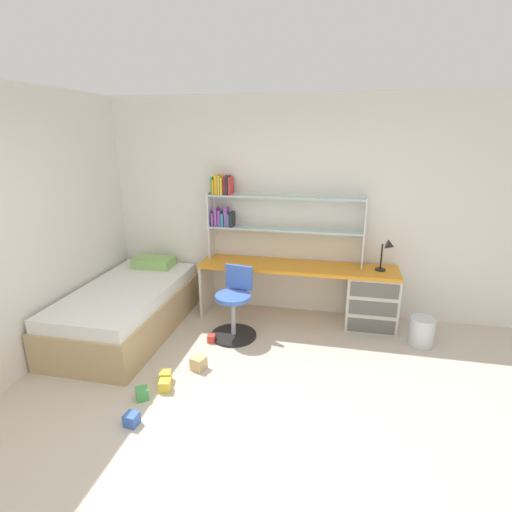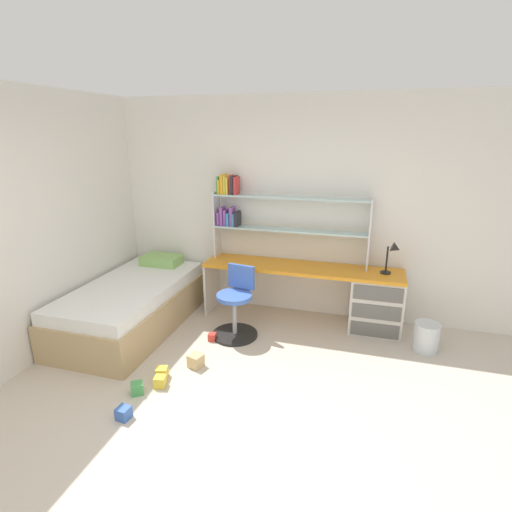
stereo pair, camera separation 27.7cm
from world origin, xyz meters
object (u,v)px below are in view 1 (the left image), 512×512
Objects in this scene: desk at (350,293)px; desk_lamp at (388,250)px; toy_block_natural_1 at (199,363)px; toy_block_yellow_5 at (165,377)px; toy_block_red_2 at (211,338)px; waste_bin at (422,331)px; toy_block_yellow_0 at (165,385)px; swivel_chair at (234,310)px; bookshelf_hutch at (261,211)px; toy_block_green_4 at (142,394)px; toy_block_blue_3 at (132,419)px; bed_platform at (128,309)px.

desk is 6.19× the size of desk_lamp.
toy_block_natural_1 is 0.35m from toy_block_yellow_5.
waste_bin is at bearing 10.58° from toy_block_red_2.
toy_block_yellow_0 is 1.23× the size of toy_block_red_2.
desk is at bearing 24.09° from swivel_chair.
bookshelf_hutch reaches higher than toy_block_green_4.
toy_block_yellow_0 is 0.79× the size of toy_block_natural_1.
toy_block_yellow_5 reaches higher than toy_block_red_2.
desk is 2.38m from toy_block_yellow_0.
desk_lamp reaches higher than toy_block_yellow_5.
toy_block_green_4 is (-0.50, -1.27, -0.27)m from swivel_chair.
toy_block_blue_3 is (-2.48, -1.81, -0.11)m from waste_bin.
swivel_chair reaches higher than toy_block_natural_1.
toy_block_yellow_0 reaches higher than toy_block_red_2.
swivel_chair reaches higher than desk.
swivel_chair is at bearing -155.91° from desk.
waste_bin is at bearing 30.30° from toy_block_green_4.
toy_block_yellow_5 is (-0.05, 0.13, 0.00)m from toy_block_yellow_0.
bed_platform reaches higher than waste_bin.
desk_lamp is at bearing 22.39° from toy_block_red_2.
desk_lamp is 2.42m from toy_block_natural_1.
toy_block_yellow_0 is at bearing -107.52° from swivel_chair.
toy_block_yellow_0 is (0.89, -0.98, -0.23)m from bed_platform.
toy_block_yellow_0 is (-0.35, -1.12, -0.27)m from swivel_chair.
desk_lamp is 0.48× the size of swivel_chair.
swivel_chair reaches higher than toy_block_green_4.
bookshelf_hutch is 0.96× the size of bed_platform.
bed_platform is at bearing 119.48° from toy_block_blue_3.
swivel_chair is (-1.66, -0.57, -0.64)m from desk_lamp.
bookshelf_hutch reaches higher than desk.
toy_block_green_4 is at bearing -108.85° from toy_block_yellow_5.
toy_block_natural_1 reaches higher than toy_block_green_4.
desk is 2.95× the size of swivel_chair.
bookshelf_hutch is at bearing 31.47° from bed_platform.
swivel_chair is 1.25m from bed_platform.
toy_block_red_2 is (-1.50, -0.78, -0.36)m from desk.
bookshelf_hutch is 14.83× the size of toy_block_natural_1.
bed_platform is (-2.90, -0.72, -0.68)m from desk_lamp.
toy_block_yellow_0 is at bearing -140.00° from desk_lamp.
swivel_chair is at bearing 76.78° from toy_block_natural_1.
bed_platform is 19.12× the size of toy_block_yellow_5.
toy_block_natural_1 is at bearing 73.51° from toy_block_blue_3.
bed_platform is (-1.40, -0.86, -1.04)m from bookshelf_hutch.
bed_platform reaches higher than toy_block_yellow_0.
bed_platform reaches higher than toy_block_green_4.
toy_block_yellow_0 is at bearing -47.72° from bed_platform.
toy_block_red_2 is at bearing 81.38° from toy_block_yellow_0.
toy_block_green_4 is at bearing 103.15° from toy_block_blue_3.
swivel_chair is 1.11m from toy_block_yellow_5.
bookshelf_hutch reaches higher than waste_bin.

